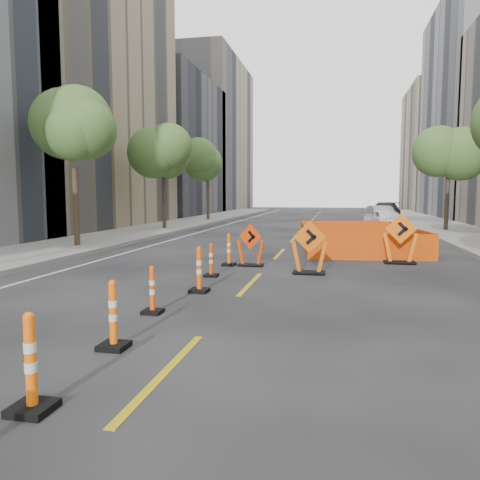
% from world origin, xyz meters
% --- Properties ---
extents(ground_plane, '(140.00, 140.00, 0.00)m').
position_xyz_m(ground_plane, '(0.00, 0.00, 0.00)').
color(ground_plane, black).
extents(sidewalk_left, '(4.00, 90.00, 0.15)m').
position_xyz_m(sidewalk_left, '(-9.00, 12.00, 0.07)').
color(sidewalk_left, gray).
rests_on(sidewalk_left, ground).
extents(bld_left_c, '(12.00, 18.00, 26.00)m').
position_xyz_m(bld_left_c, '(-17.00, 20.80, 13.00)').
color(bld_left_c, tan).
rests_on(bld_left_c, ground).
extents(bld_left_d, '(12.00, 16.00, 14.00)m').
position_xyz_m(bld_left_d, '(-17.00, 39.20, 7.00)').
color(bld_left_d, '#4C4C51').
rests_on(bld_left_d, ground).
extents(bld_left_e, '(12.00, 20.00, 20.00)m').
position_xyz_m(bld_left_e, '(-17.00, 55.60, 10.00)').
color(bld_left_e, gray).
rests_on(bld_left_e, ground).
extents(bld_right_e, '(12.00, 14.00, 16.00)m').
position_xyz_m(bld_right_e, '(17.00, 58.60, 8.00)').
color(bld_right_e, tan).
rests_on(bld_right_e, ground).
extents(tree_l_b, '(2.80, 2.80, 5.95)m').
position_xyz_m(tree_l_b, '(-8.40, 10.00, 4.53)').
color(tree_l_b, '#382B1E').
rests_on(tree_l_b, ground).
extents(tree_l_c, '(2.80, 2.80, 5.95)m').
position_xyz_m(tree_l_c, '(-8.40, 20.00, 4.53)').
color(tree_l_c, '#382B1E').
rests_on(tree_l_c, ground).
extents(tree_l_d, '(2.80, 2.80, 5.95)m').
position_xyz_m(tree_l_d, '(-8.40, 30.00, 4.53)').
color(tree_l_d, '#382B1E').
rests_on(tree_l_d, ground).
extents(tree_r_c, '(2.80, 2.80, 5.95)m').
position_xyz_m(tree_r_c, '(8.40, 22.00, 4.53)').
color(tree_r_c, '#382B1E').
rests_on(tree_r_c, ground).
extents(channelizer_1, '(0.42, 0.42, 1.07)m').
position_xyz_m(channelizer_1, '(-0.97, -3.30, 0.53)').
color(channelizer_1, '#FF620A').
rests_on(channelizer_1, ground).
extents(channelizer_2, '(0.41, 0.41, 1.03)m').
position_xyz_m(channelizer_2, '(-1.07, -1.28, 0.51)').
color(channelizer_2, '#F65F0A').
rests_on(channelizer_2, ground).
extents(channelizer_3, '(0.36, 0.36, 0.92)m').
position_xyz_m(channelizer_3, '(-1.30, 0.74, 0.46)').
color(channelizer_3, '#EB4B09').
rests_on(channelizer_3, ground).
extents(channelizer_4, '(0.42, 0.42, 1.06)m').
position_xyz_m(channelizer_4, '(-0.98, 2.77, 0.53)').
color(channelizer_4, '#FF4F0A').
rests_on(channelizer_4, ground).
extents(channelizer_5, '(0.36, 0.36, 0.93)m').
position_xyz_m(channelizer_5, '(-1.25, 4.79, 0.46)').
color(channelizer_5, '#DC3D09').
rests_on(channelizer_5, ground).
extents(channelizer_6, '(0.41, 0.41, 1.03)m').
position_xyz_m(channelizer_6, '(-1.22, 6.81, 0.52)').
color(channelizer_6, '#E75E09').
rests_on(channelizer_6, ground).
extents(chevron_sign_left, '(1.02, 0.82, 1.33)m').
position_xyz_m(chevron_sign_left, '(-0.53, 6.87, 0.66)').
color(chevron_sign_left, red).
rests_on(chevron_sign_left, ground).
extents(chevron_sign_center, '(1.05, 0.67, 1.51)m').
position_xyz_m(chevron_sign_center, '(1.36, 5.77, 0.76)').
color(chevron_sign_center, '#D85709').
rests_on(chevron_sign_center, ground).
extents(chevron_sign_right, '(1.14, 0.75, 1.63)m').
position_xyz_m(chevron_sign_right, '(4.13, 8.34, 0.81)').
color(chevron_sign_right, '#F5600A').
rests_on(chevron_sign_right, ground).
extents(safety_fence, '(5.05, 7.72, 0.91)m').
position_xyz_m(safety_fence, '(2.90, 12.52, 0.46)').
color(safety_fence, orange).
rests_on(safety_fence, ground).
extents(parked_car_near, '(2.63, 4.35, 1.39)m').
position_xyz_m(parked_car_near, '(4.90, 21.00, 0.69)').
color(parked_car_near, white).
rests_on(parked_car_near, ground).
extents(parked_car_mid, '(2.42, 4.41, 1.38)m').
position_xyz_m(parked_car_mid, '(5.27, 28.17, 0.69)').
color(parked_car_mid, '#96959A').
rests_on(parked_car_mid, ground).
extents(parked_car_far, '(3.31, 5.68, 1.55)m').
position_xyz_m(parked_car_far, '(6.03, 33.52, 0.77)').
color(parked_car_far, black).
rests_on(parked_car_far, ground).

